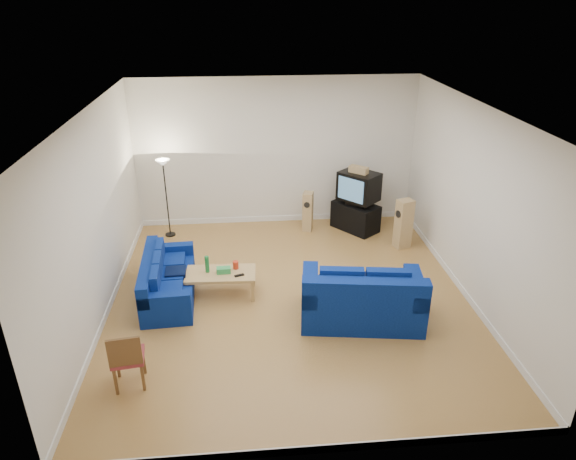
{
  "coord_description": "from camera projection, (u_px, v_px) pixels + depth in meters",
  "views": [
    {
      "loc": [
        -0.71,
        -7.39,
        4.79
      ],
      "look_at": [
        0.0,
        0.4,
        1.1
      ],
      "focal_mm": 32.0,
      "sensor_mm": 36.0,
      "label": 1
    }
  ],
  "objects": [
    {
      "name": "tissue_box",
      "position": [
        224.0,
        270.0,
        8.67
      ],
      "size": [
        0.24,
        0.14,
        0.1
      ],
      "primitive_type": "cube",
      "rotation": [
        0.0,
        0.0,
        0.05
      ],
      "color": "green",
      "rests_on": "coffee_table"
    },
    {
      "name": "sofa_loveseat",
      "position": [
        362.0,
        301.0,
        8.02
      ],
      "size": [
        2.01,
        1.31,
        0.94
      ],
      "rotation": [
        0.0,
        0.0,
        -0.14
      ],
      "color": "#021453",
      "rests_on": "ground"
    },
    {
      "name": "bottle",
      "position": [
        207.0,
        264.0,
        8.65
      ],
      "size": [
        0.07,
        0.07,
        0.3
      ],
      "primitive_type": "cylinder",
      "rotation": [
        0.0,
        0.0,
        -0.01
      ],
      "color": "#197233",
      "rests_on": "coffee_table"
    },
    {
      "name": "room",
      "position": [
        290.0,
        215.0,
        8.1
      ],
      "size": [
        6.01,
        6.51,
        3.21
      ],
      "color": "brown",
      "rests_on": "ground"
    },
    {
      "name": "red_canister",
      "position": [
        236.0,
        265.0,
        8.79
      ],
      "size": [
        0.11,
        0.11,
        0.14
      ],
      "primitive_type": "cylinder",
      "rotation": [
        0.0,
        0.0,
        -0.13
      ],
      "color": "red",
      "rests_on": "coffee_table"
    },
    {
      "name": "coffee_table",
      "position": [
        221.0,
        275.0,
        8.71
      ],
      "size": [
        1.2,
        0.64,
        0.43
      ],
      "rotation": [
        0.0,
        0.0,
        -0.04
      ],
      "color": "tan",
      "rests_on": "ground"
    },
    {
      "name": "tv_stand",
      "position": [
        355.0,
        217.0,
        11.15
      ],
      "size": [
        1.03,
        1.11,
        0.6
      ],
      "primitive_type": "cube",
      "rotation": [
        0.0,
        0.0,
        -0.9
      ],
      "color": "black",
      "rests_on": "ground"
    },
    {
      "name": "sofa_three_seat",
      "position": [
        166.0,
        283.0,
        8.7
      ],
      "size": [
        0.91,
        1.92,
        0.73
      ],
      "rotation": [
        0.0,
        0.0,
        -1.52
      ],
      "color": "#021453",
      "rests_on": "ground"
    },
    {
      "name": "speaker_right",
      "position": [
        404.0,
        224.0,
        10.28
      ],
      "size": [
        0.37,
        0.33,
        1.03
      ],
      "rotation": [
        0.0,
        0.0,
        -1.22
      ],
      "color": "tan",
      "rests_on": "ground"
    },
    {
      "name": "remote",
      "position": [
        239.0,
        275.0,
        8.59
      ],
      "size": [
        0.17,
        0.1,
        0.02
      ],
      "primitive_type": "cube",
      "rotation": [
        0.0,
        0.0,
        0.33
      ],
      "color": "black",
      "rests_on": "coffee_table"
    },
    {
      "name": "centre_speaker",
      "position": [
        359.0,
        170.0,
        10.67
      ],
      "size": [
        0.41,
        0.38,
        0.14
      ],
      "primitive_type": "cube",
      "rotation": [
        0.0,
        0.0,
        -0.71
      ],
      "color": "tan",
      "rests_on": "television"
    },
    {
      "name": "av_receiver",
      "position": [
        358.0,
        202.0,
        10.96
      ],
      "size": [
        0.56,
        0.54,
        0.1
      ],
      "primitive_type": "cube",
      "rotation": [
        0.0,
        0.0,
        -0.62
      ],
      "color": "black",
      "rests_on": "tv_stand"
    },
    {
      "name": "dining_chair",
      "position": [
        127.0,
        357.0,
        6.61
      ],
      "size": [
        0.47,
        0.47,
        0.87
      ],
      "rotation": [
        0.0,
        0.0,
        0.13
      ],
      "color": "brown",
      "rests_on": "ground"
    },
    {
      "name": "television",
      "position": [
        359.0,
        186.0,
        10.84
      ],
      "size": [
        0.95,
        0.96,
        0.6
      ],
      "rotation": [
        0.0,
        0.0,
        -0.82
      ],
      "color": "black",
      "rests_on": "av_receiver"
    },
    {
      "name": "speaker_left",
      "position": [
        308.0,
        211.0,
        11.06
      ],
      "size": [
        0.27,
        0.31,
        0.87
      ],
      "rotation": [
        0.0,
        0.0,
        -0.31
      ],
      "color": "tan",
      "rests_on": "ground"
    },
    {
      "name": "floor_lamp",
      "position": [
        164.0,
        173.0,
        10.41
      ],
      "size": [
        0.29,
        0.29,
        1.68
      ],
      "color": "black",
      "rests_on": "ground"
    }
  ]
}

